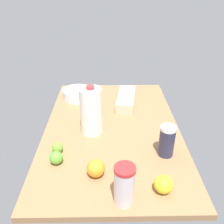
% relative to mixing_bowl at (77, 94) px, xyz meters
% --- Properties ---
extents(countertop, '(1.20, 0.76, 0.03)m').
position_rel_mixing_bowl_xyz_m(countertop, '(0.38, 0.24, -0.05)').
color(countertop, '#956B45').
rests_on(countertop, ground).
extents(mixing_bowl, '(0.20, 0.20, 0.07)m').
position_rel_mixing_bowl_xyz_m(mixing_bowl, '(0.00, 0.00, 0.00)').
color(mixing_bowl, silver).
rests_on(mixing_bowl, countertop).
extents(shaker_bottle, '(0.08, 0.08, 0.16)m').
position_rel_mixing_bowl_xyz_m(shaker_bottle, '(0.62, 0.49, 0.05)').
color(shaker_bottle, '#272A44').
rests_on(shaker_bottle, countertop).
extents(tumbler_cup, '(0.08, 0.08, 0.17)m').
position_rel_mixing_bowl_xyz_m(tumbler_cup, '(0.91, 0.28, 0.05)').
color(tumbler_cup, silver).
rests_on(tumbler_cup, countertop).
extents(milk_jug, '(0.12, 0.12, 0.28)m').
position_rel_mixing_bowl_xyz_m(milk_jug, '(0.42, 0.13, 0.10)').
color(milk_jug, white).
rests_on(milk_jug, countertop).
extents(egg_carton, '(0.32, 0.15, 0.06)m').
position_rel_mixing_bowl_xyz_m(egg_carton, '(0.08, 0.34, -0.00)').
color(egg_carton, beige).
rests_on(egg_carton, countertop).
extents(lime_loose, '(0.05, 0.05, 0.05)m').
position_rel_mixing_bowl_xyz_m(lime_loose, '(0.60, -0.03, -0.01)').
color(lime_loose, '#68AA2F').
rests_on(lime_loose, countertop).
extents(lemon_near_front, '(0.08, 0.08, 0.08)m').
position_rel_mixing_bowl_xyz_m(lemon_near_front, '(0.86, 0.44, 0.01)').
color(lemon_near_front, yellow).
rests_on(lemon_near_front, countertop).
extents(orange_by_jug, '(0.08, 0.08, 0.08)m').
position_rel_mixing_bowl_xyz_m(orange_by_jug, '(0.76, 0.16, 0.01)').
color(orange_by_jug, orange).
rests_on(orange_by_jug, countertop).
extents(lime_beside_bowl, '(0.06, 0.06, 0.06)m').
position_rel_mixing_bowl_xyz_m(lime_beside_bowl, '(0.68, -0.03, -0.00)').
color(lime_beside_bowl, '#5BB134').
rests_on(lime_beside_bowl, countertop).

